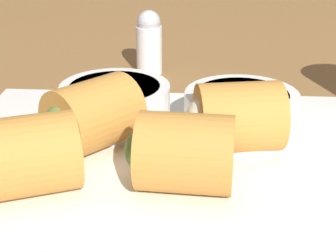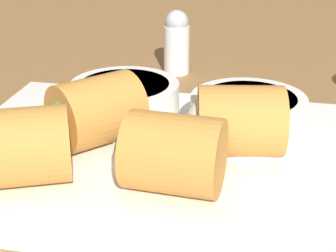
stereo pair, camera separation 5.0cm
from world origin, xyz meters
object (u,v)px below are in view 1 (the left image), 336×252
Objects in this scene: dipping_bowl_near at (115,103)px; serving_plate at (168,160)px; dipping_bowl_far at (241,111)px; salt_shaker at (149,42)px.

serving_plate is at bearing -46.58° from dipping_bowl_near.
dipping_bowl_near and dipping_bowl_far have the same top height.
serving_plate is 3.65× the size of dipping_bowl_near.
dipping_bowl_far is at bearing -5.48° from dipping_bowl_near.
serving_plate is 7.24cm from dipping_bowl_far.
dipping_bowl_near is 1.00× the size of dipping_bowl_far.
salt_shaker is at bearing 86.49° from dipping_bowl_near.
dipping_bowl_far is 20.33cm from salt_shaker.
salt_shaker is at bearing 116.68° from dipping_bowl_far.
serving_plate is 3.65× the size of dipping_bowl_far.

